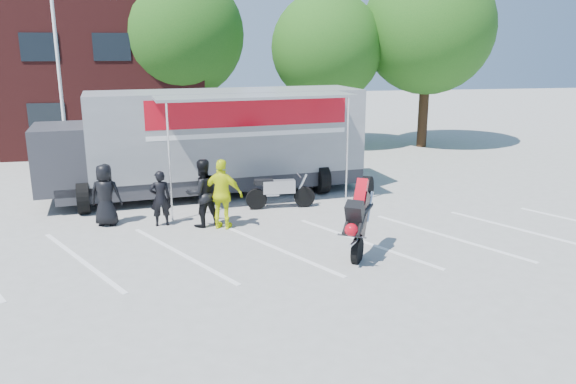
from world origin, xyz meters
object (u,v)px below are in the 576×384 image
object	(u,v)px
tree_mid	(327,48)
transporter_truck	(215,194)
tree_left	(180,35)
spectator_leather_c	(202,193)
spectator_leather_b	(160,198)
stunt_bike_rider	(364,252)
spectator_hivis	(223,194)
flagpole	(64,46)
tree_right	(428,28)
parked_motorcycle	(281,208)
spectator_leather_a	(106,195)

from	to	relation	value
tree_mid	transporter_truck	world-z (taller)	tree_mid
tree_left	spectator_leather_c	distance (m)	13.60
spectator_leather_b	tree_left	bearing A→B (deg)	-100.10
stunt_bike_rider	spectator_hivis	xyz separation A→B (m)	(-3.35, 2.59, 1.00)
flagpole	stunt_bike_rider	xyz separation A→B (m)	(8.58, -9.71, -5.05)
tree_mid	tree_right	world-z (taller)	tree_right
flagpole	spectator_hivis	size ratio (longest dim) A/B	3.99
tree_left	parked_motorcycle	bearing A→B (deg)	-75.56
spectator_hivis	spectator_leather_c	bearing A→B (deg)	-7.34
flagpole	spectator_leather_b	world-z (taller)	flagpole
flagpole	transporter_truck	xyz separation A→B (m)	(5.21, -3.21, -5.05)
stunt_bike_rider	spectator_leather_c	size ratio (longest dim) A/B	1.11
tree_mid	stunt_bike_rider	bearing A→B (deg)	-100.25
flagpole	spectator_leather_b	size ratio (longest dim) A/B	4.91
tree_mid	spectator_leather_a	bearing A→B (deg)	-129.70
stunt_bike_rider	spectator_leather_c	bearing A→B (deg)	175.20
transporter_truck	spectator_leather_c	bearing A→B (deg)	-106.04
parked_motorcycle	stunt_bike_rider	size ratio (longest dim) A/B	1.04
spectator_leather_b	spectator_hivis	xyz separation A→B (m)	(1.75, -0.58, 0.19)
spectator_leather_a	spectator_hivis	world-z (taller)	spectator_hivis
parked_motorcycle	tree_right	bearing A→B (deg)	-42.22
spectator_leather_a	spectator_leather_b	distance (m)	1.58
parked_motorcycle	spectator_leather_b	bearing A→B (deg)	107.44
flagpole	parked_motorcycle	world-z (taller)	flagpole
tree_mid	spectator_leather_c	size ratio (longest dim) A/B	3.90
spectator_leather_a	spectator_leather_b	size ratio (longest dim) A/B	1.11
transporter_truck	stunt_bike_rider	distance (m)	7.32
flagpole	spectator_leather_a	size ratio (longest dim) A/B	4.41
tree_right	stunt_bike_rider	distance (m)	17.18
parked_motorcycle	spectator_hivis	bearing A→B (deg)	131.75
parked_motorcycle	transporter_truck	bearing A→B (deg)	42.34
tree_left	spectator_leather_c	size ratio (longest dim) A/B	4.39
tree_left	spectator_hivis	xyz separation A→B (m)	(0.99, -13.12, -4.56)
flagpole	spectator_leather_c	world-z (taller)	flagpole
spectator_leather_a	spectator_hivis	distance (m)	3.42
tree_right	parked_motorcycle	world-z (taller)	tree_right
tree_right	parked_motorcycle	distance (m)	14.65
tree_left	tree_mid	size ratio (longest dim) A/B	1.13
tree_mid	spectator_hivis	distance (m)	14.10
tree_left	transporter_truck	bearing A→B (deg)	-84.04
spectator_hivis	spectator_leather_b	bearing A→B (deg)	4.48
tree_left	spectator_leather_b	size ratio (longest dim) A/B	5.30
transporter_truck	parked_motorcycle	size ratio (longest dim) A/B	4.98
spectator_leather_c	spectator_leather_a	bearing A→B (deg)	-33.91
parked_motorcycle	spectator_leather_c	size ratio (longest dim) A/B	1.15
parked_motorcycle	stunt_bike_rider	bearing A→B (deg)	-161.72
tree_mid	spectator_hivis	bearing A→B (deg)	-116.38
tree_left	stunt_bike_rider	xyz separation A→B (m)	(4.34, -15.71, -5.57)
flagpole	spectator_leather_b	distance (m)	8.54
parked_motorcycle	spectator_leather_b	world-z (taller)	spectator_leather_b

